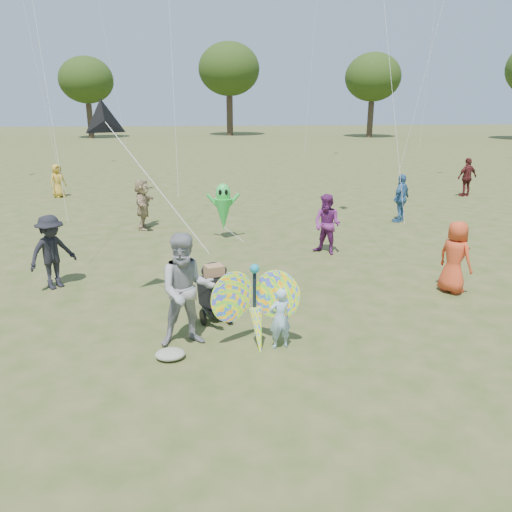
{
  "coord_description": "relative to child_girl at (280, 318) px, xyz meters",
  "views": [
    {
      "loc": [
        -1.17,
        -8.09,
        4.11
      ],
      "look_at": [
        -0.2,
        1.5,
        1.1
      ],
      "focal_mm": 35.0,
      "sensor_mm": 36.0,
      "label": 1
    }
  ],
  "objects": [
    {
      "name": "delta_kite_rig",
      "position": [
        -2.97,
        1.81,
        3.19
      ],
      "size": [
        2.27,
        1.74,
        2.54
      ],
      "color": "black",
      "rests_on": "ground"
    },
    {
      "name": "crowd_g",
      "position": [
        -7.69,
        14.98,
        0.19
      ],
      "size": [
        0.82,
        0.84,
        1.46
      ],
      "primitive_type": "imported",
      "rotation": [
        0.0,
        0.0,
        0.84
      ],
      "color": "gold",
      "rests_on": "ground"
    },
    {
      "name": "crowd_e",
      "position": [
        2.11,
        5.4,
        0.29
      ],
      "size": [
        1.03,
        1.02,
        1.67
      ],
      "primitive_type": "imported",
      "rotation": [
        0.0,
        0.0,
        5.52
      ],
      "color": "#70256A",
      "rests_on": "ground"
    },
    {
      "name": "tree_line",
      "position": [
        3.64,
        45.34,
        6.32
      ],
      "size": [
        91.78,
        33.6,
        10.79
      ],
      "color": "#3A2D21",
      "rests_on": "ground"
    },
    {
      "name": "crowd_a",
      "position": [
        4.23,
        2.24,
        0.27
      ],
      "size": [
        0.83,
        0.94,
        1.62
      ],
      "primitive_type": "imported",
      "rotation": [
        0.0,
        0.0,
        2.06
      ],
      "color": "#CC4220",
      "rests_on": "ground"
    },
    {
      "name": "crowd_d",
      "position": [
        -3.29,
        8.79,
        0.3
      ],
      "size": [
        0.6,
        1.59,
        1.68
      ],
      "primitive_type": "imported",
      "rotation": [
        0.0,
        0.0,
        1.51
      ],
      "color": "tan",
      "rests_on": "ground"
    },
    {
      "name": "grey_bag",
      "position": [
        -1.87,
        -0.21,
        -0.47
      ],
      "size": [
        0.5,
        0.41,
        0.16
      ],
      "primitive_type": "ellipsoid",
      "color": "gray",
      "rests_on": "ground"
    },
    {
      "name": "child_girl",
      "position": [
        0.0,
        0.0,
        0.0
      ],
      "size": [
        0.45,
        0.34,
        1.09
      ],
      "primitive_type": "imported",
      "rotation": [
        0.0,
        0.0,
        3.36
      ],
      "color": "#9AC0DA",
      "rests_on": "ground"
    },
    {
      "name": "jogging_stroller",
      "position": [
        -1.08,
        1.45,
        0.07
      ],
      "size": [
        0.73,
        1.13,
        1.09
      ],
      "rotation": [
        0.0,
        0.0,
        0.35
      ],
      "color": "black",
      "rests_on": "ground"
    },
    {
      "name": "alien_kite",
      "position": [
        -0.69,
        7.2,
        0.43
      ],
      "size": [
        1.12,
        0.69,
        1.74
      ],
      "color": "green",
      "rests_on": "ground"
    },
    {
      "name": "crowd_h",
      "position": [
        10.39,
        13.4,
        0.31
      ],
      "size": [
        1.08,
        0.68,
        1.71
      ],
      "primitive_type": "imported",
      "rotation": [
        0.0,
        0.0,
        3.42
      ],
      "color": "#551C1C",
      "rests_on": "ground"
    },
    {
      "name": "crowd_b",
      "position": [
        -4.69,
        3.4,
        0.3
      ],
      "size": [
        1.22,
        1.22,
        1.7
      ],
      "primitive_type": "imported",
      "rotation": [
        0.0,
        0.0,
        0.79
      ],
      "color": "black",
      "rests_on": "ground"
    },
    {
      "name": "crowd_c",
      "position": [
        5.59,
        8.9,
        0.3
      ],
      "size": [
        1.01,
        0.98,
        1.69
      ],
      "primitive_type": "imported",
      "rotation": [
        0.0,
        0.0,
        3.89
      ],
      "color": "#366695",
      "rests_on": "ground"
    },
    {
      "name": "butterfly_kite",
      "position": [
        -0.41,
        0.06,
        0.21
      ],
      "size": [
        1.74,
        0.75,
        1.71
      ],
      "color": "#EB2548",
      "rests_on": "ground"
    },
    {
      "name": "ground",
      "position": [
        -0.03,
        0.35,
        -0.54
      ],
      "size": [
        160.0,
        160.0,
        0.0
      ],
      "primitive_type": "plane",
      "color": "#51592B",
      "rests_on": "ground"
    },
    {
      "name": "adult_man",
      "position": [
        -1.57,
        0.3,
        0.46
      ],
      "size": [
        1.07,
        0.89,
        2.02
      ],
      "primitive_type": "imported",
      "rotation": [
        0.0,
        0.0,
        0.14
      ],
      "color": "gray",
      "rests_on": "ground"
    }
  ]
}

